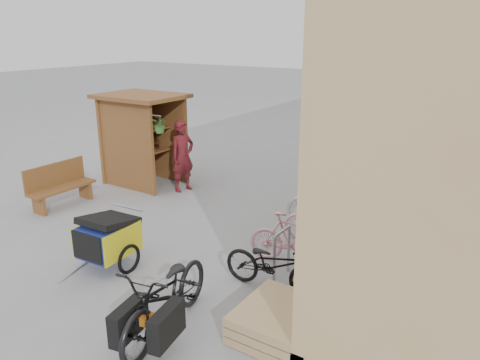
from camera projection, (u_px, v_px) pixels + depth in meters
The scene contains 17 objects.
ground at pixel (176, 244), 9.09m from camera, with size 80.00×80.00×0.00m, color gray.
kiosk at pixel (140, 127), 12.28m from camera, with size 2.49×1.65×2.40m.
bike_rack at pixel (337, 206), 9.65m from camera, with size 0.05×5.35×0.86m.
pallet_stack at pixel (278, 321), 6.35m from camera, with size 1.00×1.20×0.40m.
bench at pixel (60, 184), 10.96m from camera, with size 0.49×1.61×1.02m.
shopping_carts at pixel (420, 161), 12.63m from camera, with size 0.56×1.90×1.01m.
child_trailer at pixel (108, 237), 8.11m from camera, with size 1.02×1.69×0.99m.
cargo_bike at pixel (166, 297), 6.29m from camera, with size 1.12×2.22×1.11m.
person_kiosk at pixel (183, 156), 11.89m from camera, with size 0.67×0.44×1.83m, color maroon.
bike_0 at pixel (274, 265), 7.36m from camera, with size 0.60×1.71×0.90m, color black.
bike_1 at pixel (293, 239), 8.19m from camera, with size 0.45×1.58×0.95m, color pink.
bike_2 at pixel (326, 222), 9.07m from camera, with size 0.57×1.63×0.86m, color pink.
bike_3 at pixel (326, 209), 9.45m from camera, with size 0.50×1.78×1.07m, color silver.
bike_4 at pixel (335, 201), 10.09m from camera, with size 0.59×1.70×0.90m, color black.
bike_5 at pixel (346, 198), 10.21m from camera, with size 0.45×1.58×0.95m, color black.
bike_6 at pixel (359, 183), 11.13m from camera, with size 0.65×1.87×0.98m, color black.
bike_7 at pixel (366, 183), 11.21m from camera, with size 0.45×1.60×0.96m, color silver.
Camera 1 is at (5.54, -6.26, 3.98)m, focal length 35.00 mm.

